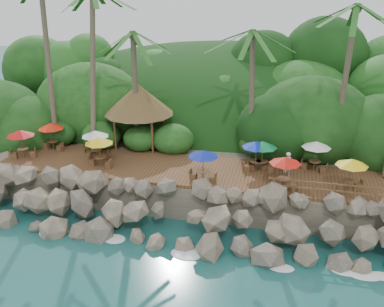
# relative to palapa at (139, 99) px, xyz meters

# --- Properties ---
(ground) EXTENTS (140.00, 140.00, 0.00)m
(ground) POSITION_rel_palapa_xyz_m (4.78, -9.62, -5.79)
(ground) COLOR #19514F
(ground) RESTS_ON ground
(land_base) EXTENTS (32.00, 25.20, 2.10)m
(land_base) POSITION_rel_palapa_xyz_m (4.78, 6.38, -4.74)
(land_base) COLOR gray
(land_base) RESTS_ON ground
(jungle_hill) EXTENTS (44.80, 28.00, 15.40)m
(jungle_hill) POSITION_rel_palapa_xyz_m (4.78, 13.88, -5.79)
(jungle_hill) COLOR #143811
(jungle_hill) RESTS_ON ground
(seawall) EXTENTS (29.00, 4.00, 2.30)m
(seawall) POSITION_rel_palapa_xyz_m (4.78, -7.62, -4.64)
(seawall) COLOR gray
(seawall) RESTS_ON ground
(terrace) EXTENTS (26.00, 5.00, 0.20)m
(terrace) POSITION_rel_palapa_xyz_m (4.78, -3.62, -3.59)
(terrace) COLOR brown
(terrace) RESTS_ON land_base
(jungle_foliage) EXTENTS (44.00, 16.00, 12.00)m
(jungle_foliage) POSITION_rel_palapa_xyz_m (4.78, 5.38, -5.79)
(jungle_foliage) COLOR #143811
(jungle_foliage) RESTS_ON ground
(foam_line) EXTENTS (25.20, 0.80, 0.06)m
(foam_line) POSITION_rel_palapa_xyz_m (4.78, -9.32, -5.76)
(foam_line) COLOR white
(foam_line) RESTS_ON ground
(palms) EXTENTS (29.13, 7.15, 12.97)m
(palms) POSITION_rel_palapa_xyz_m (5.00, -0.83, 6.65)
(palms) COLOR brown
(palms) RESTS_ON ground
(palapa) EXTENTS (5.06, 5.06, 4.60)m
(palapa) POSITION_rel_palapa_xyz_m (0.00, 0.00, 0.00)
(palapa) COLOR brown
(palapa) RESTS_ON ground
(dining_clusters) EXTENTS (23.25, 4.95, 2.02)m
(dining_clusters) POSITION_rel_palapa_xyz_m (4.53, -3.76, -1.81)
(dining_clusters) COLOR brown
(dining_clusters) RESTS_ON terrace
(railing) EXTENTS (8.30, 0.10, 1.00)m
(railing) POSITION_rel_palapa_xyz_m (13.97, -5.97, -2.88)
(railing) COLOR brown
(railing) RESTS_ON terrace
(waiter) EXTENTS (0.71, 0.60, 1.64)m
(waiter) POSITION_rel_palapa_xyz_m (10.79, -3.42, -2.67)
(waiter) COLOR white
(waiter) RESTS_ON terrace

